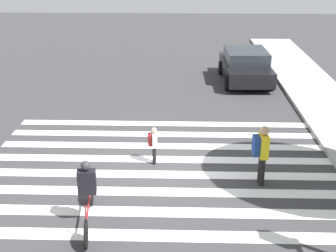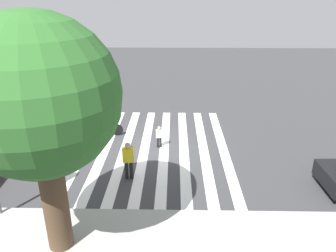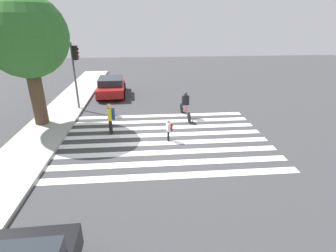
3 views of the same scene
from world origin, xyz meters
name	(u,v)px [view 1 (image 1 of 3)]	position (x,y,z in m)	size (l,w,h in m)	color
ground_plane	(159,167)	(0.00, 0.00, 0.00)	(60.00, 60.00, 0.00)	#38383A
crosswalk_stripes	(159,166)	(0.00, 0.00, 0.00)	(7.14, 10.00, 0.01)	white
pedestrian_adult_blue_shirt	(261,150)	(0.87, 2.72, 0.95)	(0.47, 0.39, 1.62)	black
pedestrian_adult_yellow_jacket	(153,142)	(-0.24, -0.16, 0.65)	(0.33, 0.29, 1.10)	black
cyclist_far_lane	(87,191)	(2.93, -1.43, 0.86)	(2.35, 0.42, 1.58)	black
car_parked_far_curb	(246,66)	(-8.72, 3.50, 0.75)	(4.25, 2.18, 1.46)	black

